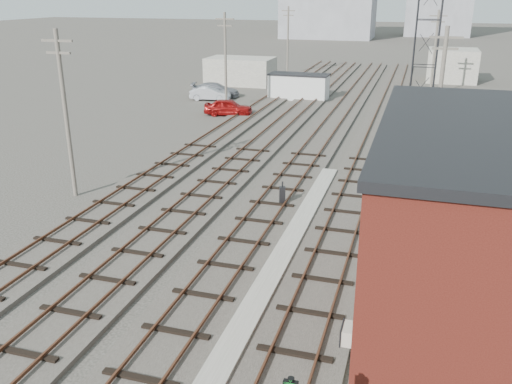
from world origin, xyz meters
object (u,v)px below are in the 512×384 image
at_px(car_red, 228,107).
at_px(car_silver, 210,94).
at_px(car_grey, 216,90).
at_px(site_trailer, 299,86).
at_px(switch_stand, 282,196).

height_order(car_red, car_silver, car_red).
bearing_deg(car_grey, car_red, -163.57).
bearing_deg(car_red, site_trailer, -32.42).
xyz_separation_m(switch_stand, car_silver, (-14.69, 27.18, 0.07)).
xyz_separation_m(switch_stand, car_grey, (-14.86, 29.20, 0.13)).
xyz_separation_m(car_silver, car_grey, (-0.16, 2.02, 0.06)).
distance_m(car_silver, car_grey, 2.03).
height_order(switch_stand, car_red, car_red).
bearing_deg(car_silver, car_grey, -2.65).
bearing_deg(car_red, switch_stand, -162.00).
height_order(site_trailer, car_silver, site_trailer).
height_order(switch_stand, car_grey, car_grey).
relative_size(car_silver, car_grey, 0.81).
height_order(car_silver, car_grey, car_grey).
distance_m(switch_stand, site_trailer, 31.21).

